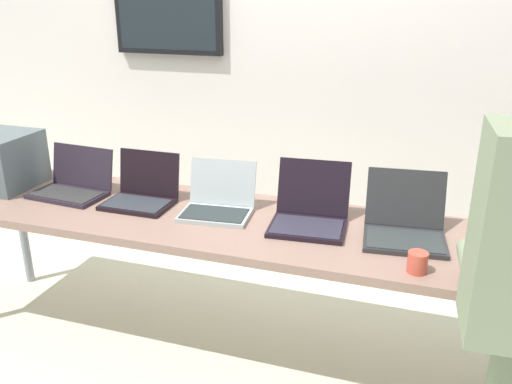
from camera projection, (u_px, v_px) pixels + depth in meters
The scene contains 10 objects.
ground at pixel (225, 350), 2.78m from camera, with size 8.00×8.00×0.04m, color beige.
back_wall at pixel (285, 61), 3.32m from camera, with size 8.00×0.11×2.62m.
workbench at pixel (222, 227), 2.54m from camera, with size 3.04×0.70×0.73m.
equipment_box at pixel (0, 160), 2.88m from camera, with size 0.36×0.36×0.29m.
laptop_station_0 at pixel (73, 184), 2.79m from camera, with size 0.40×0.30×0.23m.
laptop_station_1 at pixel (142, 192), 2.67m from camera, with size 0.33×0.28×0.24m.
laptop_station_2 at pixel (218, 202), 2.55m from camera, with size 0.35×0.32×0.23m.
laptop_station_3 at pixel (310, 212), 2.43m from camera, with size 0.36×0.37×0.27m.
laptop_station_4 at pixel (405, 224), 2.30m from camera, with size 0.37×0.38×0.26m.
coffee_mug at pixel (417, 262), 2.02m from camera, with size 0.08×0.08×0.08m.
Camera 1 is at (0.88, -2.15, 1.73)m, focal length 37.74 mm.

